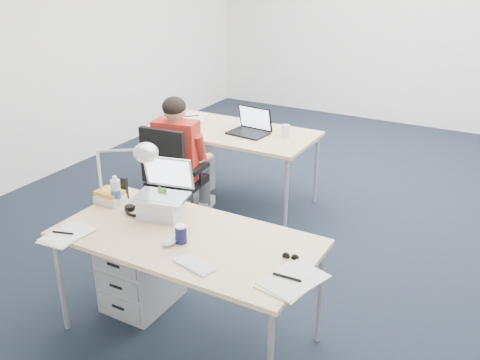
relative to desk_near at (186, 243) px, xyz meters
name	(u,v)px	position (x,y,z in m)	size (l,w,h in m)	color
floor	(313,220)	(0.09, 1.91, -0.68)	(7.00, 7.00, 0.00)	black
room	(324,32)	(0.09, 1.91, 1.03)	(6.02, 7.02, 2.80)	white
desk_near	(186,243)	(0.00, 0.00, 0.00)	(1.60, 0.80, 0.73)	tan
desk_far	(232,135)	(-0.80, 1.94, 0.00)	(1.60, 0.80, 0.73)	tan
office_chair	(176,200)	(-0.92, 1.15, -0.40)	(0.69, 0.69, 0.99)	black
seated_person	(183,160)	(-0.95, 1.32, -0.08)	(0.44, 0.70, 1.20)	#B12619
drawer_pedestal_near	(141,269)	(-0.49, 0.13, -0.41)	(0.40, 0.50, 0.55)	#ABAEB1
drawer_pedestal_far	(186,168)	(-1.29, 1.84, -0.41)	(0.40, 0.50, 0.55)	#ABAEB1
silver_laptop	(160,190)	(-0.29, 0.15, 0.23)	(0.34, 0.27, 0.36)	silver
wireless_keyboard	(194,265)	(0.23, -0.25, 0.05)	(0.25, 0.10, 0.01)	white
computer_mouse	(170,242)	(-0.03, -0.13, 0.07)	(0.07, 0.11, 0.04)	white
headphones	(138,210)	(-0.46, 0.11, 0.06)	(0.21, 0.16, 0.03)	black
can_koozie	(181,234)	(0.02, -0.07, 0.10)	(0.07, 0.07, 0.11)	#161A46
water_bottle	(116,191)	(-0.65, 0.13, 0.15)	(0.07, 0.07, 0.21)	silver
bear_figurine	(163,199)	(-0.33, 0.21, 0.13)	(0.09, 0.07, 0.17)	#3B7E21
book_stack	(110,197)	(-0.72, 0.14, 0.09)	(0.19, 0.14, 0.08)	silver
cordless_phone	(125,188)	(-0.67, 0.23, 0.13)	(0.04, 0.03, 0.16)	black
papers_left	(65,235)	(-0.64, -0.35, 0.05)	(0.20, 0.29, 0.01)	#F4FF93
papers_right	(291,280)	(0.75, -0.13, 0.05)	(0.24, 0.34, 0.01)	#F4FF93
sunglasses	(291,257)	(0.66, 0.07, 0.06)	(0.10, 0.05, 0.02)	black
desk_lamp	(117,172)	(-0.61, 0.11, 0.31)	(0.46, 0.17, 0.52)	silver
dark_laptop	(248,121)	(-0.61, 1.90, 0.18)	(0.36, 0.35, 0.26)	black
far_cup	(286,131)	(-0.27, 2.01, 0.10)	(0.08, 0.08, 0.11)	white
far_papers	(194,117)	(-1.35, 2.10, 0.05)	(0.22, 0.32, 0.01)	white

